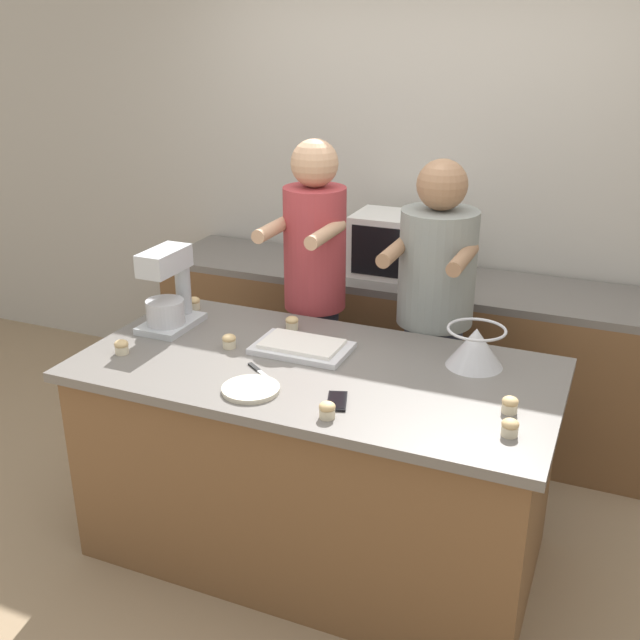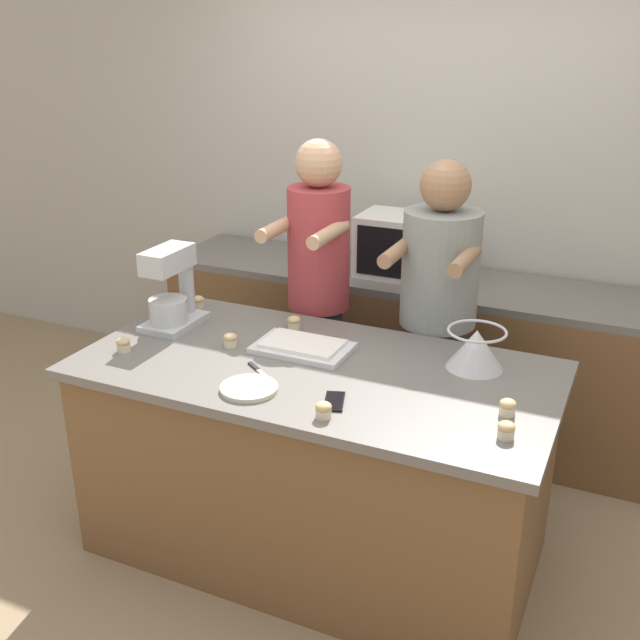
# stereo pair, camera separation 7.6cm
# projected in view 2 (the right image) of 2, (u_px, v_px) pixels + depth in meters

# --- Properties ---
(ground_plane) EXTENTS (16.00, 16.00, 0.00)m
(ground_plane) POSITION_uv_depth(u_px,v_px,m) (316.00, 546.00, 3.34)
(ground_plane) COLOR #937A5B
(back_wall) EXTENTS (10.00, 0.06, 2.70)m
(back_wall) POSITION_uv_depth(u_px,v_px,m) (435.00, 181.00, 4.18)
(back_wall) COLOR #B2ADA3
(back_wall) RESTS_ON ground_plane
(island_counter) EXTENTS (1.93, 0.97, 0.89)m
(island_counter) POSITION_uv_depth(u_px,v_px,m) (315.00, 460.00, 3.18)
(island_counter) COLOR brown
(island_counter) RESTS_ON ground_plane
(back_counter) EXTENTS (2.80, 0.60, 0.90)m
(back_counter) POSITION_uv_depth(u_px,v_px,m) (408.00, 351.00, 4.22)
(back_counter) COLOR brown
(back_counter) RESTS_ON ground_plane
(person_left) EXTENTS (0.32, 0.49, 1.69)m
(person_left) POSITION_uv_depth(u_px,v_px,m) (318.00, 300.00, 3.67)
(person_left) COLOR #33384C
(person_left) RESTS_ON ground_plane
(person_right) EXTENTS (0.36, 0.51, 1.64)m
(person_right) POSITION_uv_depth(u_px,v_px,m) (436.00, 329.00, 3.46)
(person_right) COLOR #33384C
(person_right) RESTS_ON ground_plane
(stand_mixer) EXTENTS (0.20, 0.30, 0.37)m
(stand_mixer) POSITION_uv_depth(u_px,v_px,m) (171.00, 292.00, 3.35)
(stand_mixer) COLOR #B2B7BC
(stand_mixer) RESTS_ON island_counter
(mixing_bowl) EXTENTS (0.24, 0.24, 0.16)m
(mixing_bowl) POSITION_uv_depth(u_px,v_px,m) (476.00, 348.00, 2.96)
(mixing_bowl) COLOR #BCBCC1
(mixing_bowl) RESTS_ON island_counter
(baking_tray) EXTENTS (0.40, 0.25, 0.04)m
(baking_tray) POSITION_uv_depth(u_px,v_px,m) (303.00, 347.00, 3.14)
(baking_tray) COLOR silver
(baking_tray) RESTS_ON island_counter
(microwave_oven) EXTENTS (0.47, 0.33, 0.33)m
(microwave_oven) POSITION_uv_depth(u_px,v_px,m) (403.00, 246.00, 4.01)
(microwave_oven) COLOR silver
(microwave_oven) RESTS_ON back_counter
(cell_phone) EXTENTS (0.11, 0.16, 0.01)m
(cell_phone) POSITION_uv_depth(u_px,v_px,m) (334.00, 401.00, 2.72)
(cell_phone) COLOR black
(cell_phone) RESTS_ON island_counter
(small_plate) EXTENTS (0.22, 0.22, 0.02)m
(small_plate) POSITION_uv_depth(u_px,v_px,m) (249.00, 388.00, 2.81)
(small_plate) COLOR beige
(small_plate) RESTS_ON island_counter
(knife) EXTENTS (0.19, 0.14, 0.01)m
(knife) POSITION_uv_depth(u_px,v_px,m) (260.00, 372.00, 2.95)
(knife) COLOR #BCBCC1
(knife) RESTS_ON island_counter
(cupcake_0) EXTENTS (0.06, 0.06, 0.06)m
(cupcake_0) POSITION_uv_depth(u_px,v_px,m) (198.00, 302.00, 3.61)
(cupcake_0) COLOR beige
(cupcake_0) RESTS_ON island_counter
(cupcake_1) EXTENTS (0.06, 0.06, 0.06)m
(cupcake_1) POSITION_uv_depth(u_px,v_px,m) (230.00, 340.00, 3.17)
(cupcake_1) COLOR beige
(cupcake_1) RESTS_ON island_counter
(cupcake_2) EXTENTS (0.06, 0.06, 0.06)m
(cupcake_2) POSITION_uv_depth(u_px,v_px,m) (506.00, 430.00, 2.48)
(cupcake_2) COLOR beige
(cupcake_2) RESTS_ON island_counter
(cupcake_3) EXTENTS (0.06, 0.06, 0.06)m
(cupcake_3) POSITION_uv_depth(u_px,v_px,m) (508.00, 407.00, 2.62)
(cupcake_3) COLOR beige
(cupcake_3) RESTS_ON island_counter
(cupcake_4) EXTENTS (0.06, 0.06, 0.06)m
(cupcake_4) POSITION_uv_depth(u_px,v_px,m) (123.00, 344.00, 3.13)
(cupcake_4) COLOR beige
(cupcake_4) RESTS_ON island_counter
(cupcake_5) EXTENTS (0.06, 0.06, 0.06)m
(cupcake_5) POSITION_uv_depth(u_px,v_px,m) (323.00, 410.00, 2.60)
(cupcake_5) COLOR beige
(cupcake_5) RESTS_ON island_counter
(cupcake_6) EXTENTS (0.06, 0.06, 0.06)m
(cupcake_6) POSITION_uv_depth(u_px,v_px,m) (294.00, 322.00, 3.36)
(cupcake_6) COLOR beige
(cupcake_6) RESTS_ON island_counter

